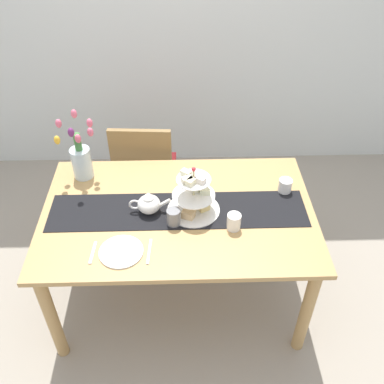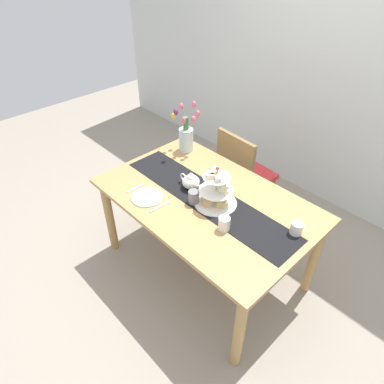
% 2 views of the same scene
% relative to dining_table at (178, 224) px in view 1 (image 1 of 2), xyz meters
% --- Properties ---
extents(ground_plane, '(8.00, 8.00, 0.00)m').
position_rel_dining_table_xyz_m(ground_plane, '(0.00, 0.00, -0.64)').
color(ground_plane, gray).
extents(room_wall_rear, '(6.00, 0.08, 2.60)m').
position_rel_dining_table_xyz_m(room_wall_rear, '(0.00, 1.59, 0.66)').
color(room_wall_rear, silver).
rests_on(room_wall_rear, ground_plane).
extents(dining_table, '(1.56, 0.99, 0.75)m').
position_rel_dining_table_xyz_m(dining_table, '(0.00, 0.00, 0.00)').
color(dining_table, tan).
rests_on(dining_table, ground_plane).
extents(chair_left, '(0.45, 0.45, 0.91)m').
position_rel_dining_table_xyz_m(chair_left, '(-0.24, 0.72, -0.14)').
color(chair_left, olive).
rests_on(chair_left, ground_plane).
extents(table_runner, '(1.46, 0.31, 0.00)m').
position_rel_dining_table_xyz_m(table_runner, '(0.00, 0.00, 0.10)').
color(table_runner, black).
rests_on(table_runner, dining_table).
extents(tiered_cake_stand, '(0.30, 0.30, 0.30)m').
position_rel_dining_table_xyz_m(tiered_cake_stand, '(0.09, 0.00, 0.20)').
color(tiered_cake_stand, beige).
rests_on(tiered_cake_stand, table_runner).
extents(teapot, '(0.24, 0.13, 0.14)m').
position_rel_dining_table_xyz_m(teapot, '(-0.16, 0.00, 0.16)').
color(teapot, white).
rests_on(teapot, table_runner).
extents(tulip_vase, '(0.22, 0.26, 0.42)m').
position_rel_dining_table_xyz_m(tulip_vase, '(-0.59, 0.34, 0.24)').
color(tulip_vase, silver).
rests_on(tulip_vase, dining_table).
extents(cream_jug, '(0.08, 0.08, 0.08)m').
position_rel_dining_table_xyz_m(cream_jug, '(0.64, 0.16, 0.14)').
color(cream_jug, white).
rests_on(cream_jug, dining_table).
extents(dinner_plate_left, '(0.23, 0.23, 0.01)m').
position_rel_dining_table_xyz_m(dinner_plate_left, '(-0.29, -0.31, 0.11)').
color(dinner_plate_left, white).
rests_on(dinner_plate_left, dining_table).
extents(fork_left, '(0.03, 0.15, 0.01)m').
position_rel_dining_table_xyz_m(fork_left, '(-0.44, -0.31, 0.10)').
color(fork_left, silver).
rests_on(fork_left, dining_table).
extents(knife_left, '(0.02, 0.17, 0.01)m').
position_rel_dining_table_xyz_m(knife_left, '(-0.15, -0.31, 0.10)').
color(knife_left, silver).
rests_on(knife_left, dining_table).
extents(mug_grey, '(0.08, 0.08, 0.09)m').
position_rel_dining_table_xyz_m(mug_grey, '(-0.02, -0.10, 0.15)').
color(mug_grey, slate).
rests_on(mug_grey, table_runner).
extents(mug_white_text, '(0.08, 0.08, 0.09)m').
position_rel_dining_table_xyz_m(mug_white_text, '(0.30, -0.15, 0.15)').
color(mug_white_text, white).
rests_on(mug_white_text, dining_table).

